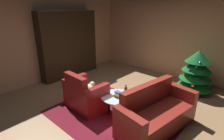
% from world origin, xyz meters
% --- Properties ---
extents(ground_plane, '(7.22, 7.22, 0.00)m').
position_xyz_m(ground_plane, '(0.00, 0.00, 0.00)').
color(ground_plane, '#956F4B').
extents(wall_back, '(6.14, 0.06, 2.64)m').
position_xyz_m(wall_back, '(0.00, 2.99, 1.32)').
color(wall_back, tan).
rests_on(wall_back, ground).
extents(wall_left, '(0.06, 6.04, 2.64)m').
position_xyz_m(wall_left, '(-3.04, 0.00, 1.32)').
color(wall_left, tan).
rests_on(wall_left, ground).
extents(area_rug, '(2.77, 2.12, 0.01)m').
position_xyz_m(area_rug, '(0.04, -0.27, 0.00)').
color(area_rug, maroon).
rests_on(area_rug, ground).
extents(bookshelf_unit, '(0.37, 2.13, 2.23)m').
position_xyz_m(bookshelf_unit, '(-2.77, 0.75, 1.08)').
color(bookshelf_unit, black).
rests_on(bookshelf_unit, ground).
extents(armchair_red, '(1.04, 0.72, 0.92)m').
position_xyz_m(armchair_red, '(-0.70, -0.47, 0.33)').
color(armchair_red, maroon).
rests_on(armchair_red, ground).
extents(couch_red, '(0.97, 1.84, 0.90)m').
position_xyz_m(couch_red, '(0.95, 0.01, 0.31)').
color(couch_red, maroon).
rests_on(couch_red, ground).
extents(coffee_table, '(0.75, 0.75, 0.44)m').
position_xyz_m(coffee_table, '(0.05, -0.13, 0.40)').
color(coffee_table, black).
rests_on(coffee_table, ground).
extents(book_stack_on_table, '(0.22, 0.18, 0.12)m').
position_xyz_m(book_stack_on_table, '(0.10, -0.13, 0.50)').
color(book_stack_on_table, '#397C45').
rests_on(book_stack_on_table, coffee_table).
extents(bottle_on_table, '(0.07, 0.07, 0.25)m').
position_xyz_m(bottle_on_table, '(0.14, 0.06, 0.54)').
color(bottle_on_table, maroon).
rests_on(bottle_on_table, coffee_table).
extents(decorated_tree, '(0.97, 0.97, 1.24)m').
position_xyz_m(decorated_tree, '(0.98, 2.20, 0.62)').
color(decorated_tree, brown).
rests_on(decorated_tree, ground).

